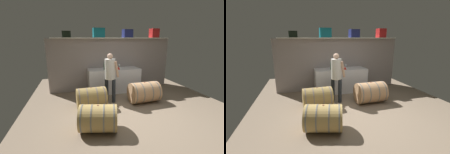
% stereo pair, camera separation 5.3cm
% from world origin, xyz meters
% --- Properties ---
extents(ground_plane, '(6.02, 8.31, 0.02)m').
position_xyz_m(ground_plane, '(0.00, 0.64, -0.01)').
color(ground_plane, '#826F5A').
extents(back_wall_panel, '(4.82, 0.10, 1.98)m').
position_xyz_m(back_wall_panel, '(0.00, 2.56, 0.99)').
color(back_wall_panel, gray).
rests_on(back_wall_panel, ground).
extents(high_shelf_board, '(4.43, 0.40, 0.03)m').
position_xyz_m(high_shelf_board, '(0.00, 2.41, 2.00)').
color(high_shelf_board, silver).
rests_on(high_shelf_board, back_wall_panel).
extents(toolcase_black, '(0.29, 0.27, 0.22)m').
position_xyz_m(toolcase_black, '(-1.67, 2.41, 2.12)').
color(toolcase_black, black).
rests_on(toolcase_black, high_shelf_board).
extents(toolcase_teal, '(0.41, 0.29, 0.34)m').
position_xyz_m(toolcase_teal, '(-0.55, 2.41, 2.18)').
color(toolcase_teal, '#127181').
rests_on(toolcase_teal, high_shelf_board).
extents(toolcase_navy, '(0.37, 0.29, 0.30)m').
position_xyz_m(toolcase_navy, '(0.55, 2.41, 2.17)').
color(toolcase_navy, navy).
rests_on(toolcase_navy, high_shelf_board).
extents(toolcase_red, '(0.34, 0.29, 0.35)m').
position_xyz_m(toolcase_red, '(1.68, 2.41, 2.19)').
color(toolcase_red, red).
rests_on(toolcase_red, high_shelf_board).
extents(work_cabinet, '(1.93, 0.68, 0.89)m').
position_xyz_m(work_cabinet, '(-0.05, 2.16, 0.45)').
color(work_cabinet, silver).
rests_on(work_cabinet, ground).
extents(wine_bottle_green, '(0.07, 0.07, 0.33)m').
position_xyz_m(wine_bottle_green, '(-0.42, 2.06, 1.03)').
color(wine_bottle_green, '#295433').
rests_on(wine_bottle_green, work_cabinet).
extents(wine_glass, '(0.07, 0.07, 0.13)m').
position_xyz_m(wine_glass, '(0.21, 2.31, 0.98)').
color(wine_glass, white).
rests_on(wine_glass, work_cabinet).
extents(red_funnel, '(0.11, 0.11, 0.11)m').
position_xyz_m(red_funnel, '(0.07, 1.96, 0.95)').
color(red_funnel, red).
rests_on(red_funnel, work_cabinet).
extents(wine_barrel_near, '(0.93, 0.68, 0.66)m').
position_xyz_m(wine_barrel_near, '(0.60, 0.93, 0.33)').
color(wine_barrel_near, tan).
rests_on(wine_barrel_near, ground).
extents(wine_barrel_far, '(0.86, 0.64, 0.62)m').
position_xyz_m(wine_barrel_far, '(-1.07, 0.96, 0.31)').
color(wine_barrel_far, '#9F8348').
rests_on(wine_barrel_far, ground).
extents(wine_barrel_flank, '(0.93, 0.78, 0.61)m').
position_xyz_m(wine_barrel_flank, '(-1.09, -0.24, 0.30)').
color(wine_barrel_flank, tan).
rests_on(wine_barrel_flank, ground).
extents(winemaker_pouring, '(0.47, 0.47, 1.55)m').
position_xyz_m(winemaker_pouring, '(-0.43, 1.27, 0.95)').
color(winemaker_pouring, '#262C33').
rests_on(winemaker_pouring, ground).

